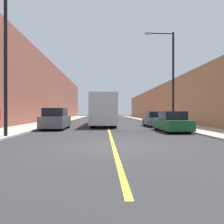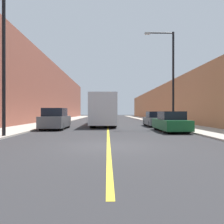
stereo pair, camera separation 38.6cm
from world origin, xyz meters
The scene contains 12 objects.
ground_plane centered at (0.00, 0.00, 0.00)m, with size 200.00×200.00×0.00m, color #2D2D30.
sidewalk_left centered at (-7.58, 30.00, 0.05)m, with size 3.48×72.00×0.11m, color #B2AA9E.
sidewalk_right centered at (7.58, 30.00, 0.05)m, with size 3.48×72.00×0.11m, color #B2AA9E.
building_row_left centered at (-11.32, 30.00, 5.02)m, with size 4.00×72.00×10.03m, color brown.
building_row_right centered at (11.32, 30.00, 3.08)m, with size 4.00×72.00×6.15m, color #B2724C.
road_center_line centered at (0.00, 30.00, 0.00)m, with size 0.16×72.00×0.01m, color gold.
bus centered at (-0.46, 14.97, 1.75)m, with size 2.59×11.15×3.28m.
parked_suv_left centered at (-4.57, 9.36, 0.85)m, with size 1.93×4.41×1.83m.
car_right_near centered at (4.79, 6.90, 0.70)m, with size 1.85×4.74×1.54m.
car_right_mid centered at (4.85, 12.77, 0.70)m, with size 1.78×4.49×1.55m.
street_lamp_left centered at (-5.91, 3.27, 4.92)m, with size 2.80×0.24×8.48m.
street_lamp_right centered at (5.92, 10.70, 5.14)m, with size 2.80×0.24×8.91m.
Camera 2 is at (-0.05, -9.67, 1.51)m, focal length 35.00 mm.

